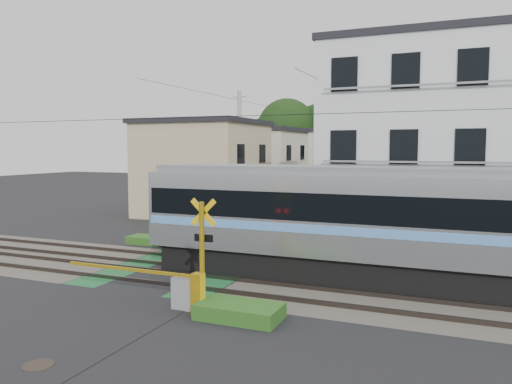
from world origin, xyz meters
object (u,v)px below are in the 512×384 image
at_px(apartment_block, 441,144).
at_px(crossing_signal_near, 188,284).
at_px(crossing_signal_far, 171,231).
at_px(pedestrian, 344,191).
at_px(manhole_cover, 38,365).

bearing_deg(apartment_block, crossing_signal_near, -114.22).
xyz_separation_m(crossing_signal_far, pedestrian, (3.07, 21.58, 0.20)).
relative_size(crossing_signal_far, apartment_block, 0.46).
height_order(crossing_signal_far, pedestrian, crossing_signal_far).
xyz_separation_m(crossing_signal_far, manhole_cover, (4.16, -11.62, -0.70)).
height_order(crossing_signal_near, crossing_signal_far, same).
bearing_deg(crossing_signal_far, pedestrian, 81.89).
distance_m(crossing_signal_far, apartment_block, 13.14).
xyz_separation_m(crossing_signal_near, manhole_cover, (-1.01, -4.31, -0.70)).
relative_size(pedestrian, manhole_cover, 2.90).
bearing_deg(pedestrian, manhole_cover, 115.86).
relative_size(crossing_signal_near, apartment_block, 0.46).
xyz_separation_m(apartment_block, pedestrian, (-8.01, 15.74, -3.75)).
distance_m(crossing_signal_near, pedestrian, 28.97).
distance_m(crossing_signal_near, apartment_block, 14.95).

